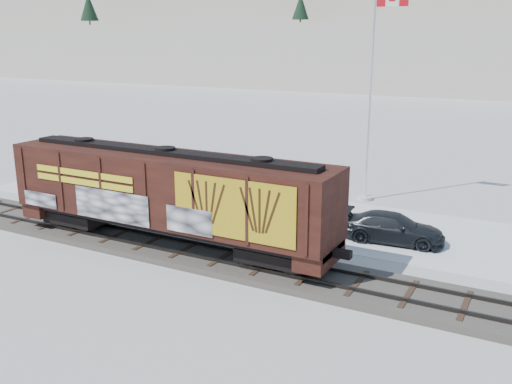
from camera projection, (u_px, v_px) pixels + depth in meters
The scene contains 8 objects.
ground at pixel (225, 262), 24.90m from camera, with size 500.00×500.00×0.00m, color white.
rail_track at pixel (225, 259), 24.86m from camera, with size 50.00×3.40×0.43m.
parking_strip at pixel (295, 216), 31.28m from camera, with size 40.00×8.00×0.03m, color white.
hopper_railcar at pixel (167, 192), 25.50m from camera, with size 15.97×3.06×4.30m.
flagpole at pixel (371, 124), 33.25m from camera, with size 2.30×0.90×12.32m.
car_silver at pixel (203, 192), 33.52m from camera, with size 1.60×3.98×1.35m, color silver.
car_white at pixel (253, 191), 33.22m from camera, with size 1.75×5.03×1.66m, color white.
car_dark at pixel (393, 228), 27.15m from camera, with size 1.95×4.79×1.39m, color #202429.
Camera 1 is at (12.15, -19.83, 9.51)m, focal length 40.00 mm.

